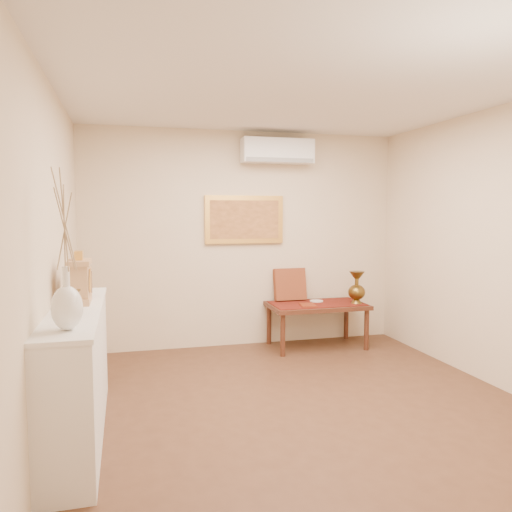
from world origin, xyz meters
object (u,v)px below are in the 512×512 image
object	(u,v)px
display_ledge	(78,372)
mantel_clock	(80,281)
low_table	(317,309)
brass_urn_tall	(357,284)
wooden_chest	(82,282)
white_vase	(65,249)

from	to	relation	value
display_ledge	mantel_clock	xyz separation A→B (m)	(0.02, 0.21, 0.66)
display_ledge	low_table	xyz separation A→B (m)	(2.67, 1.88, -0.01)
brass_urn_tall	wooden_chest	distance (m)	3.39
wooden_chest	low_table	distance (m)	3.06
low_table	white_vase	bearing A→B (deg)	-135.46
brass_urn_tall	display_ledge	world-z (taller)	brass_urn_tall
display_ledge	wooden_chest	bearing A→B (deg)	89.33
white_vase	mantel_clock	size ratio (longest dim) A/B	2.39
mantel_clock	display_ledge	bearing A→B (deg)	-94.89
display_ledge	mantel_clock	bearing A→B (deg)	85.11
display_ledge	low_table	distance (m)	3.27
white_vase	wooden_chest	bearing A→B (deg)	90.64
wooden_chest	low_table	bearing A→B (deg)	27.05
low_table	display_ledge	bearing A→B (deg)	-144.90
low_table	mantel_clock	bearing A→B (deg)	-147.85
mantel_clock	low_table	xyz separation A→B (m)	(2.66, 1.67, -0.67)
wooden_chest	mantel_clock	bearing A→B (deg)	-87.77
mantel_clock	low_table	distance (m)	3.21
brass_urn_tall	low_table	size ratio (longest dim) A/B	0.40
display_ledge	brass_urn_tall	bearing A→B (deg)	29.04
wooden_chest	low_table	size ratio (longest dim) A/B	0.20
white_vase	display_ledge	world-z (taller)	white_vase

